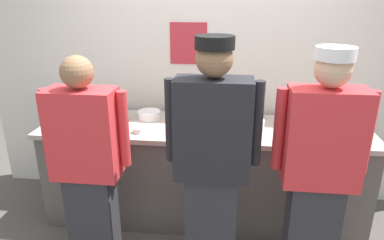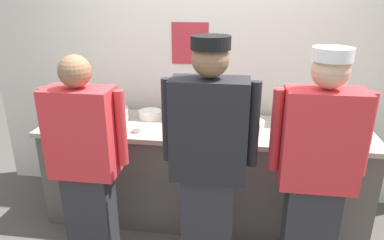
# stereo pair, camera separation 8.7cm
# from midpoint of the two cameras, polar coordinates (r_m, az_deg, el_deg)

# --- Properties ---
(wall_back) EXTENTS (4.37, 0.11, 2.81)m
(wall_back) POSITION_cam_midpoint_polar(r_m,az_deg,el_deg) (3.31, 3.80, 10.39)
(wall_back) COLOR silver
(wall_back) RESTS_ON ground
(prep_counter) EXTENTS (2.79, 0.72, 0.89)m
(prep_counter) POSITION_cam_midpoint_polar(r_m,az_deg,el_deg) (3.17, 2.68, -8.52)
(prep_counter) COLOR #56514C
(prep_counter) RESTS_ON ground
(chef_near_left) EXTENTS (0.59, 0.24, 1.60)m
(chef_near_left) POSITION_cam_midpoint_polar(r_m,az_deg,el_deg) (2.53, -16.03, -6.94)
(chef_near_left) COLOR #2D2D33
(chef_near_left) RESTS_ON ground
(chef_center) EXTENTS (0.62, 0.24, 1.73)m
(chef_center) POSITION_cam_midpoint_polar(r_m,az_deg,el_deg) (2.29, 3.83, -6.83)
(chef_center) COLOR #2D2D33
(chef_center) RESTS_ON ground
(chef_far_right) EXTENTS (0.61, 0.24, 1.68)m
(chef_far_right) POSITION_cam_midpoint_polar(r_m,az_deg,el_deg) (2.38, 20.68, -7.92)
(chef_far_right) COLOR #2D2D33
(chef_far_right) RESTS_ON ground
(plate_stack_front) EXTENTS (0.20, 0.20, 0.07)m
(plate_stack_front) POSITION_cam_midpoint_polar(r_m,az_deg,el_deg) (3.18, -6.10, 0.92)
(plate_stack_front) COLOR white
(plate_stack_front) RESTS_ON prep_counter
(plate_stack_rear) EXTENTS (0.19, 0.19, 0.10)m
(plate_stack_rear) POSITION_cam_midpoint_polar(r_m,az_deg,el_deg) (2.90, 10.73, -1.01)
(plate_stack_rear) COLOR white
(plate_stack_rear) RESTS_ON prep_counter
(mixing_bowl_steel) EXTENTS (0.38, 0.38, 0.10)m
(mixing_bowl_steel) POSITION_cam_midpoint_polar(r_m,az_deg,el_deg) (3.18, -12.96, 0.81)
(mixing_bowl_steel) COLOR #B7BABF
(mixing_bowl_steel) RESTS_ON prep_counter
(sheet_tray) EXTENTS (0.50, 0.40, 0.02)m
(sheet_tray) POSITION_cam_midpoint_polar(r_m,az_deg,el_deg) (3.06, 20.13, -1.48)
(sheet_tray) COLOR #B7BABF
(sheet_tray) RESTS_ON prep_counter
(squeeze_bottle_primary) EXTENTS (0.06, 0.06, 0.19)m
(squeeze_bottle_primary) POSITION_cam_midpoint_polar(r_m,az_deg,el_deg) (3.11, 2.98, 1.62)
(squeeze_bottle_primary) COLOR orange
(squeeze_bottle_primary) RESTS_ON prep_counter
(squeeze_bottle_secondary) EXTENTS (0.06, 0.06, 0.18)m
(squeeze_bottle_secondary) POSITION_cam_midpoint_polar(r_m,az_deg,el_deg) (2.84, 3.17, -0.32)
(squeeze_bottle_secondary) COLOR orange
(squeeze_bottle_secondary) RESTS_ON prep_counter
(ramekin_orange_sauce) EXTENTS (0.09, 0.09, 0.04)m
(ramekin_orange_sauce) POSITION_cam_midpoint_polar(r_m,az_deg,el_deg) (2.88, -7.96, -1.49)
(ramekin_orange_sauce) COLOR white
(ramekin_orange_sauce) RESTS_ON prep_counter
(ramekin_green_sauce) EXTENTS (0.11, 0.11, 0.05)m
(ramekin_green_sauce) POSITION_cam_midpoint_polar(r_m,az_deg,el_deg) (2.94, 6.69, -0.91)
(ramekin_green_sauce) COLOR white
(ramekin_green_sauce) RESTS_ON prep_counter
(ramekin_yellow_sauce) EXTENTS (0.11, 0.11, 0.04)m
(ramekin_yellow_sauce) POSITION_cam_midpoint_polar(r_m,az_deg,el_deg) (2.89, 0.76, -1.19)
(ramekin_yellow_sauce) COLOR white
(ramekin_yellow_sauce) RESTS_ON prep_counter
(ramekin_red_sauce) EXTENTS (0.09, 0.09, 0.04)m
(ramekin_red_sauce) POSITION_cam_midpoint_polar(r_m,az_deg,el_deg) (2.81, 6.97, -2.04)
(ramekin_red_sauce) COLOR white
(ramekin_red_sauce) RESTS_ON prep_counter
(chefs_knife) EXTENTS (0.27, 0.03, 0.02)m
(chefs_knife) POSITION_cam_midpoint_polar(r_m,az_deg,el_deg) (3.02, 4.18, -0.62)
(chefs_knife) COLOR #B7BABF
(chefs_knife) RESTS_ON prep_counter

